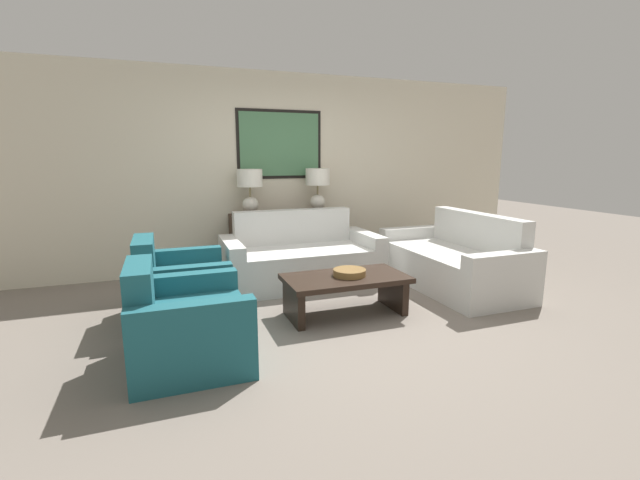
{
  "coord_description": "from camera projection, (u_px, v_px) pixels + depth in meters",
  "views": [
    {
      "loc": [
        -1.55,
        -3.5,
        1.54
      ],
      "look_at": [
        0.02,
        0.76,
        0.65
      ],
      "focal_mm": 24.0,
      "sensor_mm": 36.0,
      "label": 1
    }
  ],
  "objects": [
    {
      "name": "ground_plane",
      "position": [
        346.0,
        322.0,
        4.05
      ],
      "size": [
        20.0,
        20.0,
        0.0
      ],
      "primitive_type": "plane",
      "color": "slate"
    },
    {
      "name": "back_wall",
      "position": [
        279.0,
        172.0,
        5.94
      ],
      "size": [
        7.66,
        0.12,
        2.65
      ],
      "color": "beige",
      "rests_on": "ground_plane"
    },
    {
      "name": "console_table",
      "position": [
        286.0,
        241.0,
        5.87
      ],
      "size": [
        1.48,
        0.38,
        0.79
      ],
      "color": "#332319",
      "rests_on": "ground_plane"
    },
    {
      "name": "table_lamp_left",
      "position": [
        250.0,
        186.0,
        5.56
      ],
      "size": [
        0.33,
        0.33,
        0.59
      ],
      "color": "silver",
      "rests_on": "console_table"
    },
    {
      "name": "table_lamp_right",
      "position": [
        318.0,
        184.0,
        5.88
      ],
      "size": [
        0.33,
        0.33,
        0.59
      ],
      "color": "silver",
      "rests_on": "console_table"
    },
    {
      "name": "couch_by_back_wall",
      "position": [
        301.0,
        260.0,
        5.26
      ],
      "size": [
        1.87,
        0.93,
        0.87
      ],
      "color": "silver",
      "rests_on": "ground_plane"
    },
    {
      "name": "couch_by_side",
      "position": [
        454.0,
        262.0,
        5.12
      ],
      "size": [
        0.93,
        1.87,
        0.87
      ],
      "color": "silver",
      "rests_on": "ground_plane"
    },
    {
      "name": "coffee_table",
      "position": [
        345.0,
        286.0,
        4.19
      ],
      "size": [
        1.2,
        0.64,
        0.39
      ],
      "color": "black",
      "rests_on": "ground_plane"
    },
    {
      "name": "decorative_bowl",
      "position": [
        350.0,
        272.0,
        4.17
      ],
      "size": [
        0.32,
        0.32,
        0.07
      ],
      "color": "olive",
      "rests_on": "coffee_table"
    },
    {
      "name": "armchair_near_back_wall",
      "position": [
        180.0,
        288.0,
        4.14
      ],
      "size": [
        0.84,
        0.91,
        0.8
      ],
      "color": "#1E5B66",
      "rests_on": "ground_plane"
    },
    {
      "name": "armchair_near_camera",
      "position": [
        186.0,
        327.0,
        3.2
      ],
      "size": [
        0.84,
        0.91,
        0.8
      ],
      "color": "#1E5B66",
      "rests_on": "ground_plane"
    }
  ]
}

